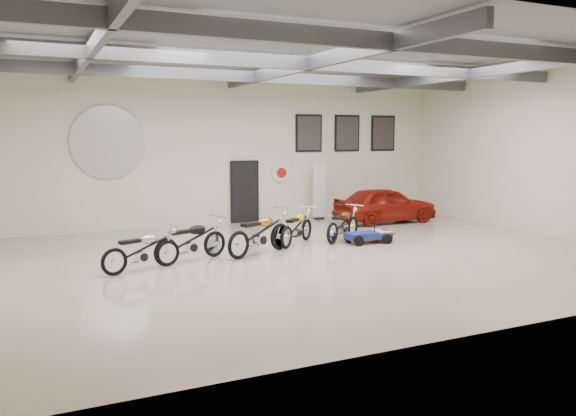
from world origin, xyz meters
name	(u,v)px	position (x,y,z in m)	size (l,w,h in m)	color
floor	(308,257)	(0.00, 0.00, 0.00)	(16.00, 12.00, 0.01)	beige
ceiling	(309,53)	(0.00, 0.00, 5.00)	(16.00, 12.00, 0.01)	gray
back_wall	(230,151)	(0.00, 6.00, 2.50)	(16.00, 0.02, 5.00)	#EBE5CA
right_wall	(543,153)	(8.00, 0.00, 2.50)	(0.02, 12.00, 5.00)	#EBE5CA
ceiling_beams	(309,64)	(0.00, 0.00, 4.75)	(15.80, 11.80, 0.32)	#54555B
door	(245,192)	(0.50, 5.95, 1.05)	(0.92, 0.08, 2.10)	black
logo_plaque	(108,143)	(-4.00, 5.95, 2.80)	(2.30, 0.06, 1.16)	silver
poster_left	(309,133)	(3.00, 5.96, 3.10)	(1.05, 0.08, 1.35)	black
poster_mid	(347,133)	(4.60, 5.96, 3.10)	(1.05, 0.08, 1.35)	black
poster_right	(383,133)	(6.20, 5.96, 3.10)	(1.05, 0.08, 1.35)	black
oil_sign	(281,173)	(1.90, 5.95, 1.70)	(0.72, 0.10, 0.72)	white
banner_stand	(320,192)	(3.22, 5.50, 0.99)	(0.54, 0.22, 1.99)	white
motorcycle_silver	(142,249)	(-4.05, 0.27, 0.49)	(1.90, 0.59, 0.99)	silver
motorcycle_black	(191,240)	(-2.78, 0.75, 0.53)	(2.02, 0.63, 1.05)	silver
motorcycle_gold	(260,232)	(-0.97, 0.81, 0.57)	(2.19, 0.68, 1.14)	silver
motorcycle_yellow	(297,227)	(0.45, 1.60, 0.50)	(1.93, 0.60, 1.00)	silver
motorcycle_red	(343,224)	(1.92, 1.57, 0.49)	(1.90, 0.59, 0.99)	silver
go_kart	(372,233)	(2.52, 0.93, 0.29)	(1.60, 0.72, 0.58)	navy
vintage_car	(385,205)	(4.97, 3.90, 0.63)	(3.67, 1.48, 1.25)	maroon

